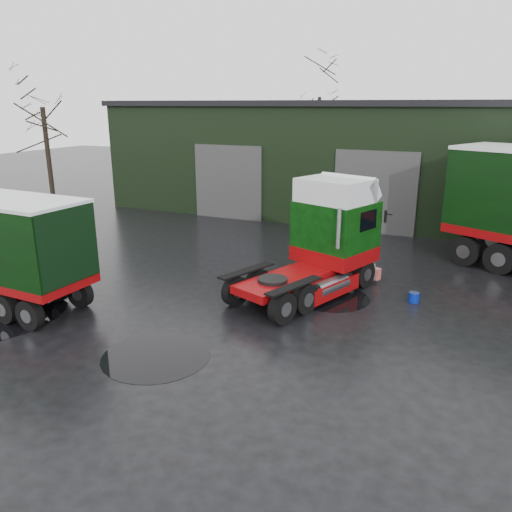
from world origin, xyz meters
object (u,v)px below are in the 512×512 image
(tree_left, at_px, (46,137))
(tree_back_a, at_px, (319,121))
(hero_tractor, at_px, (304,241))
(wash_bucket, at_px, (414,297))
(warehouse, at_px, (397,157))

(tree_left, relative_size, tree_back_a, 0.89)
(hero_tractor, height_order, wash_bucket, hero_tractor)
(tree_left, bearing_deg, warehouse, 22.83)
(hero_tractor, distance_m, tree_back_a, 26.78)
(hero_tractor, distance_m, tree_left, 20.26)
(tree_left, bearing_deg, tree_back_a, 58.57)
(warehouse, height_order, wash_bucket, warehouse)
(hero_tractor, height_order, tree_left, tree_left)
(hero_tractor, xyz_separation_m, tree_back_a, (-7.68, 25.50, 2.86))
(warehouse, bearing_deg, hero_tractor, -91.20)
(wash_bucket, relative_size, tree_back_a, 0.04)
(tree_back_a, bearing_deg, tree_left, -121.43)
(hero_tractor, bearing_deg, tree_back_a, 126.88)
(warehouse, xyz_separation_m, tree_back_a, (-8.00, 10.00, 1.59))
(wash_bucket, relative_size, tree_left, 0.04)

